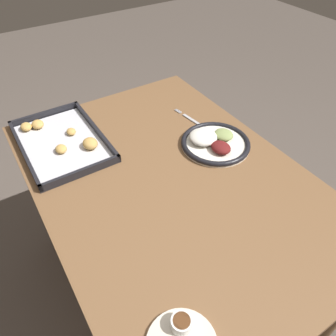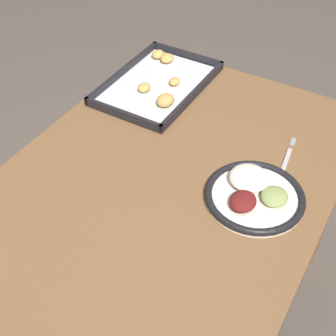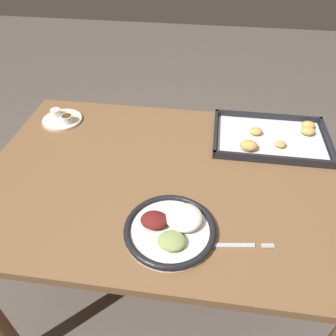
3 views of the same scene
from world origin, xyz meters
name	(u,v)px [view 1 (image 1 of 3)]	position (x,y,z in m)	size (l,w,h in m)	color
ground_plane	(170,288)	(0.00, 0.00, 0.00)	(8.00, 8.00, 0.00)	#564C44
dining_table	(170,200)	(0.00, 0.00, 0.66)	(1.21, 0.84, 0.77)	brown
dinner_plate	(214,142)	(0.06, -0.23, 0.79)	(0.26, 0.26, 0.05)	white
fork	(195,122)	(0.22, -0.26, 0.78)	(0.22, 0.04, 0.00)	#B2B2B7
baking_tray	(61,141)	(0.38, 0.25, 0.79)	(0.43, 0.29, 0.04)	black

